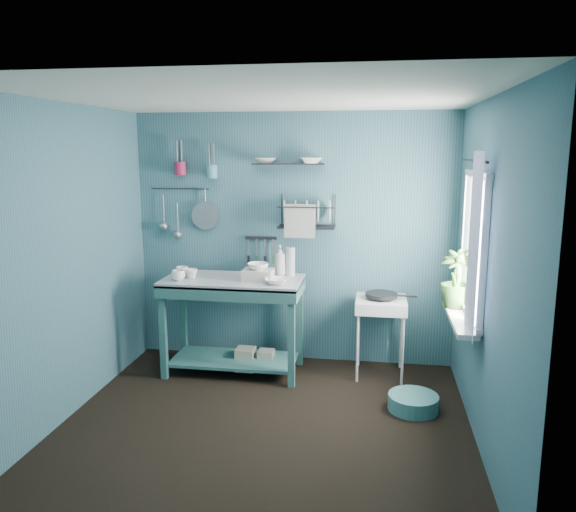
# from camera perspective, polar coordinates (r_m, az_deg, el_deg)

# --- Properties ---
(floor) EXTENTS (3.20, 3.20, 0.00)m
(floor) POSITION_cam_1_polar(r_m,az_deg,el_deg) (4.61, -2.37, -16.81)
(floor) COLOR black
(floor) RESTS_ON ground
(ceiling) EXTENTS (3.20, 3.20, 0.00)m
(ceiling) POSITION_cam_1_polar(r_m,az_deg,el_deg) (4.11, -2.65, 15.86)
(ceiling) COLOR silver
(ceiling) RESTS_ON ground
(wall_back) EXTENTS (3.20, 0.00, 3.20)m
(wall_back) POSITION_cam_1_polar(r_m,az_deg,el_deg) (5.64, 0.53, 1.73)
(wall_back) COLOR #335D6A
(wall_back) RESTS_ON ground
(wall_front) EXTENTS (3.20, 0.00, 3.20)m
(wall_front) POSITION_cam_1_polar(r_m,az_deg,el_deg) (2.78, -8.72, -7.88)
(wall_front) COLOR #335D6A
(wall_front) RESTS_ON ground
(wall_left) EXTENTS (0.00, 3.00, 3.00)m
(wall_left) POSITION_cam_1_polar(r_m,az_deg,el_deg) (4.76, -21.72, -0.71)
(wall_left) COLOR #335D6A
(wall_left) RESTS_ON ground
(wall_right) EXTENTS (0.00, 3.00, 3.00)m
(wall_right) POSITION_cam_1_polar(r_m,az_deg,el_deg) (4.18, 19.57, -2.09)
(wall_right) COLOR #335D6A
(wall_right) RESTS_ON ground
(work_counter) EXTENTS (1.34, 0.70, 0.93)m
(work_counter) POSITION_cam_1_polar(r_m,az_deg,el_deg) (5.48, -5.54, -7.04)
(work_counter) COLOR #2E605E
(work_counter) RESTS_ON floor
(mug_left) EXTENTS (0.12, 0.12, 0.10)m
(mug_left) POSITION_cam_1_polar(r_m,az_deg,el_deg) (5.34, -11.07, -1.95)
(mug_left) COLOR white
(mug_left) RESTS_ON work_counter
(mug_mid) EXTENTS (0.14, 0.14, 0.09)m
(mug_mid) POSITION_cam_1_polar(r_m,az_deg,el_deg) (5.40, -9.71, -1.78)
(mug_mid) COLOR white
(mug_mid) RESTS_ON work_counter
(mug_right) EXTENTS (0.17, 0.17, 0.10)m
(mug_right) POSITION_cam_1_polar(r_m,az_deg,el_deg) (5.49, -10.69, -1.58)
(mug_right) COLOR white
(mug_right) RESTS_ON work_counter
(wash_tub) EXTENTS (0.28, 0.22, 0.10)m
(wash_tub) POSITION_cam_1_polar(r_m,az_deg,el_deg) (5.27, -3.06, -1.91)
(wash_tub) COLOR beige
(wash_tub) RESTS_ON work_counter
(tub_bowl) EXTENTS (0.20, 0.19, 0.06)m
(tub_bowl) POSITION_cam_1_polar(r_m,az_deg,el_deg) (5.25, -3.07, -1.05)
(tub_bowl) COLOR white
(tub_bowl) RESTS_ON wash_tub
(soap_bottle) EXTENTS (0.12, 0.12, 0.30)m
(soap_bottle) POSITION_cam_1_polar(r_m,az_deg,el_deg) (5.43, -0.83, -0.44)
(soap_bottle) COLOR beige
(soap_bottle) RESTS_ON work_counter
(water_bottle) EXTENTS (0.09, 0.09, 0.28)m
(water_bottle) POSITION_cam_1_polar(r_m,az_deg,el_deg) (5.43, 0.25, -0.53)
(water_bottle) COLOR #B1BBC6
(water_bottle) RESTS_ON work_counter
(counter_bowl) EXTENTS (0.22, 0.22, 0.05)m
(counter_bowl) POSITION_cam_1_polar(r_m,az_deg,el_deg) (5.11, -1.16, -2.56)
(counter_bowl) COLOR white
(counter_bowl) RESTS_ON work_counter
(hotplate_stand) EXTENTS (0.48, 0.48, 0.75)m
(hotplate_stand) POSITION_cam_1_polar(r_m,az_deg,el_deg) (5.47, 9.33, -8.12)
(hotplate_stand) COLOR silver
(hotplate_stand) RESTS_ON floor
(frying_pan) EXTENTS (0.30, 0.30, 0.03)m
(frying_pan) POSITION_cam_1_polar(r_m,az_deg,el_deg) (5.35, 9.46, -3.92)
(frying_pan) COLOR black
(frying_pan) RESTS_ON hotplate_stand
(knife_strip) EXTENTS (0.32, 0.03, 0.03)m
(knife_strip) POSITION_cam_1_polar(r_m,az_deg,el_deg) (5.66, -2.77, 1.83)
(knife_strip) COLOR black
(knife_strip) RESTS_ON wall_back
(dish_rack) EXTENTS (0.57, 0.28, 0.32)m
(dish_rack) POSITION_cam_1_polar(r_m,az_deg,el_deg) (5.45, 1.92, 4.55)
(dish_rack) COLOR black
(dish_rack) RESTS_ON wall_back
(upper_shelf) EXTENTS (0.72, 0.29, 0.01)m
(upper_shelf) POSITION_cam_1_polar(r_m,az_deg,el_deg) (5.48, -0.02, 9.32)
(upper_shelf) COLOR black
(upper_shelf) RESTS_ON wall_back
(shelf_bowl_left) EXTENTS (0.21, 0.21, 0.05)m
(shelf_bowl_left) POSITION_cam_1_polar(r_m,az_deg,el_deg) (5.51, -2.25, 9.49)
(shelf_bowl_left) COLOR white
(shelf_bowl_left) RESTS_ON upper_shelf
(shelf_bowl_right) EXTENTS (0.26, 0.26, 0.06)m
(shelf_bowl_right) POSITION_cam_1_polar(r_m,az_deg,el_deg) (5.45, 2.33, 9.47)
(shelf_bowl_right) COLOR white
(shelf_bowl_right) RESTS_ON upper_shelf
(utensil_cup_magenta) EXTENTS (0.11, 0.11, 0.13)m
(utensil_cup_magenta) POSITION_cam_1_polar(r_m,az_deg,el_deg) (5.77, -10.90, 8.73)
(utensil_cup_magenta) COLOR #9C1C40
(utensil_cup_magenta) RESTS_ON wall_back
(utensil_cup_teal) EXTENTS (0.11, 0.11, 0.13)m
(utensil_cup_teal) POSITION_cam_1_polar(r_m,az_deg,el_deg) (5.67, -7.75, 8.49)
(utensil_cup_teal) COLOR teal
(utensil_cup_teal) RESTS_ON wall_back
(colander) EXTENTS (0.28, 0.03, 0.28)m
(colander) POSITION_cam_1_polar(r_m,az_deg,el_deg) (5.76, -8.41, 4.08)
(colander) COLOR #93949A
(colander) RESTS_ON wall_back
(ladle_outer) EXTENTS (0.01, 0.01, 0.30)m
(ladle_outer) POSITION_cam_1_polar(r_m,az_deg,el_deg) (5.91, -12.53, 4.64)
(ladle_outer) COLOR #93949A
(ladle_outer) RESTS_ON wall_back
(ladle_inner) EXTENTS (0.01, 0.01, 0.30)m
(ladle_inner) POSITION_cam_1_polar(r_m,az_deg,el_deg) (5.87, -11.16, 3.84)
(ladle_inner) COLOR #93949A
(ladle_inner) RESTS_ON wall_back
(hook_rail) EXTENTS (0.60, 0.01, 0.01)m
(hook_rail) POSITION_cam_1_polar(r_m,az_deg,el_deg) (5.84, -10.92, 6.72)
(hook_rail) COLOR black
(hook_rail) RESTS_ON wall_back
(window_glass) EXTENTS (0.00, 1.10, 1.10)m
(window_glass) POSITION_cam_1_polar(r_m,az_deg,el_deg) (4.58, 18.50, 0.98)
(window_glass) COLOR white
(window_glass) RESTS_ON wall_right
(windowsill) EXTENTS (0.16, 0.95, 0.04)m
(windowsill) POSITION_cam_1_polar(r_m,az_deg,el_deg) (4.70, 17.05, -6.10)
(windowsill) COLOR silver
(windowsill) RESTS_ON wall_right
(curtain) EXTENTS (0.00, 1.35, 1.35)m
(curtain) POSITION_cam_1_polar(r_m,az_deg,el_deg) (4.27, 18.32, 0.99)
(curtain) COLOR white
(curtain) RESTS_ON wall_right
(curtain_rod) EXTENTS (0.02, 1.05, 0.02)m
(curtain_rod) POSITION_cam_1_polar(r_m,az_deg,el_deg) (4.52, 18.42, 9.15)
(curtain_rod) COLOR black
(curtain_rod) RESTS_ON wall_right
(potted_plant) EXTENTS (0.35, 0.35, 0.48)m
(potted_plant) POSITION_cam_1_polar(r_m,az_deg,el_deg) (4.89, 16.74, -2.25)
(potted_plant) COLOR #325E25
(potted_plant) RESTS_ON windowsill
(storage_tin_large) EXTENTS (0.18, 0.18, 0.22)m
(storage_tin_large) POSITION_cam_1_polar(r_m,az_deg,el_deg) (5.62, -4.34, -10.40)
(storage_tin_large) COLOR gray
(storage_tin_large) RESTS_ON floor
(storage_tin_small) EXTENTS (0.15, 0.15, 0.20)m
(storage_tin_small) POSITION_cam_1_polar(r_m,az_deg,el_deg) (5.61, -2.24, -10.52)
(storage_tin_small) COLOR gray
(storage_tin_small) RESTS_ON floor
(floor_basin) EXTENTS (0.42, 0.42, 0.13)m
(floor_basin) POSITION_cam_1_polar(r_m,az_deg,el_deg) (4.93, 12.60, -14.31)
(floor_basin) COLOR teal
(floor_basin) RESTS_ON floor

